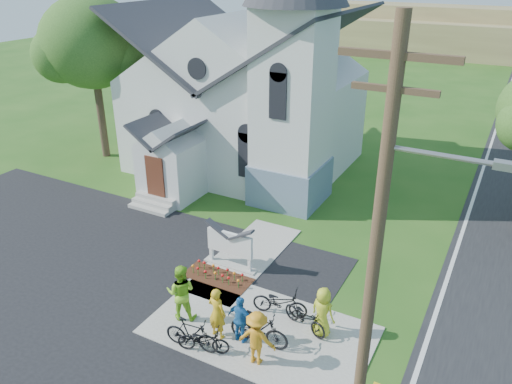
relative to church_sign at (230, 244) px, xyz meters
The scene contains 19 objects.
ground 3.57m from the church_sign, 69.44° to the right, with size 120.00×120.00×0.00m, color #245217.
parking_lot 7.86m from the church_sign, 138.12° to the right, with size 20.00×16.00×0.02m, color black.
sidewalk 3.95m from the church_sign, 45.00° to the right, with size 7.00×4.00×0.05m, color gray.
church 11.06m from the church_sign, 114.73° to the left, with size 12.35×12.00×13.00m.
church_sign is the anchor object (origin of this frame).
flower_bed 1.34m from the church_sign, 90.00° to the right, with size 2.60×1.10×0.07m, color #3C2010.
utility_pole 9.18m from the church_sign, 35.60° to the right, with size 3.45×0.28×10.00m.
tree_lot_corner 15.53m from the church_sign, 152.02° to the left, with size 5.60×5.60×9.15m.
distant_hills 53.34m from the church_sign, 85.10° to the left, with size 61.00×10.00×5.60m.
cyclist_0 3.93m from the church_sign, 64.75° to the right, with size 0.64×0.42×1.76m, color gold.
bike_0 4.69m from the church_sign, 68.90° to the right, with size 0.56×1.60×0.84m, color black.
cyclist_1 3.35m from the church_sign, 86.98° to the right, with size 0.95×0.74×1.96m, color #85CD26.
bike_1 4.61m from the church_sign, 73.52° to the right, with size 0.50×1.75×1.05m, color black.
cyclist_2 4.19m from the church_sign, 54.55° to the right, with size 0.94×0.39×1.60m, color #2572BB.
bike_2 3.43m from the church_sign, 30.20° to the right, with size 0.65×1.85×0.97m, color black.
cyclist_3 5.13m from the church_sign, 50.40° to the right, with size 1.12×0.64×1.73m, color orange.
bike_3 4.47m from the church_sign, 47.78° to the right, with size 0.54×1.91×1.15m, color black.
cyclist_4 4.89m from the church_sign, 23.24° to the right, with size 0.82×0.53×1.67m, color gold.
bike_4 4.44m from the church_sign, 26.57° to the right, with size 0.60×1.72×0.90m, color black.
Camera 1 is at (7.34, -10.59, 10.73)m, focal length 35.00 mm.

